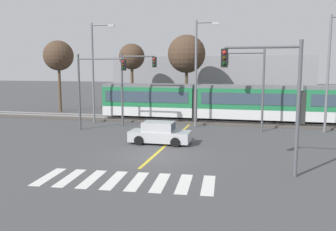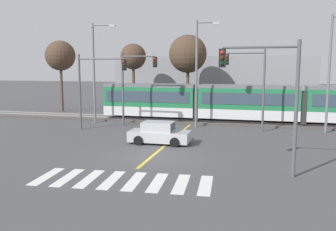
{
  "view_description": "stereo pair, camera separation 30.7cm",
  "coord_description": "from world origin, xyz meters",
  "px_view_note": "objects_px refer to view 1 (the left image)",
  "views": [
    {
      "loc": [
        5.71,
        -19.68,
        5.27
      ],
      "look_at": [
        -0.62,
        6.33,
        1.6
      ],
      "focal_mm": 38.0,
      "sensor_mm": 36.0,
      "label": 1
    },
    {
      "loc": [
        6.01,
        -19.6,
        5.27
      ],
      "look_at": [
        -0.62,
        6.33,
        1.6
      ],
      "focal_mm": 38.0,
      "sensor_mm": 36.0,
      "label": 2
    }
  ],
  "objects_px": {
    "street_lamp_west": "(95,67)",
    "traffic_light_far_left": "(133,78)",
    "bare_tree_west": "(132,57)",
    "bare_tree_east": "(187,54)",
    "street_lamp_centre": "(198,68)",
    "traffic_light_far_right": "(251,78)",
    "sedan_crossing": "(160,134)",
    "light_rail_tram": "(247,102)",
    "bare_tree_far_west": "(58,56)",
    "traffic_light_near_right": "(273,87)",
    "traffic_light_mid_left": "(94,80)",
    "street_lamp_east": "(330,68)"
  },
  "relations": [
    {
      "from": "traffic_light_mid_left",
      "to": "street_lamp_centre",
      "type": "height_order",
      "value": "street_lamp_centre"
    },
    {
      "from": "traffic_light_far_right",
      "to": "street_lamp_centre",
      "type": "distance_m",
      "value": 4.66
    },
    {
      "from": "traffic_light_far_left",
      "to": "bare_tree_west",
      "type": "distance_m",
      "value": 9.03
    },
    {
      "from": "traffic_light_near_right",
      "to": "street_lamp_east",
      "type": "distance_m",
      "value": 13.8
    },
    {
      "from": "street_lamp_east",
      "to": "bare_tree_east",
      "type": "bearing_deg",
      "value": 150.38
    },
    {
      "from": "sedan_crossing",
      "to": "bare_tree_west",
      "type": "xyz_separation_m",
      "value": [
        -7.13,
        14.63,
        5.62
      ]
    },
    {
      "from": "street_lamp_west",
      "to": "street_lamp_east",
      "type": "relative_size",
      "value": 1.0
    },
    {
      "from": "traffic_light_far_right",
      "to": "bare_tree_east",
      "type": "xyz_separation_m",
      "value": [
        -6.84,
        8.0,
        2.21
      ]
    },
    {
      "from": "bare_tree_east",
      "to": "street_lamp_west",
      "type": "bearing_deg",
      "value": -136.2
    },
    {
      "from": "street_lamp_west",
      "to": "bare_tree_far_west",
      "type": "xyz_separation_m",
      "value": [
        -7.89,
        7.06,
        1.3
      ]
    },
    {
      "from": "bare_tree_far_west",
      "to": "sedan_crossing",
      "type": "bearing_deg",
      "value": -41.94
    },
    {
      "from": "street_lamp_centre",
      "to": "bare_tree_west",
      "type": "height_order",
      "value": "street_lamp_centre"
    },
    {
      "from": "traffic_light_near_right",
      "to": "bare_tree_east",
      "type": "relative_size",
      "value": 0.75
    },
    {
      "from": "street_lamp_centre",
      "to": "bare_tree_east",
      "type": "distance_m",
      "value": 7.6
    },
    {
      "from": "traffic_light_near_right",
      "to": "traffic_light_mid_left",
      "type": "bearing_deg",
      "value": 145.21
    },
    {
      "from": "sedan_crossing",
      "to": "street_lamp_west",
      "type": "distance_m",
      "value": 11.98
    },
    {
      "from": "bare_tree_west",
      "to": "traffic_light_near_right",
      "type": "bearing_deg",
      "value": -55.05
    },
    {
      "from": "traffic_light_far_right",
      "to": "bare_tree_east",
      "type": "bearing_deg",
      "value": 130.52
    },
    {
      "from": "sedan_crossing",
      "to": "bare_tree_west",
      "type": "relative_size",
      "value": 0.54
    },
    {
      "from": "traffic_light_far_right",
      "to": "traffic_light_far_left",
      "type": "xyz_separation_m",
      "value": [
        -10.09,
        -0.12,
        -0.12
      ]
    },
    {
      "from": "street_lamp_east",
      "to": "bare_tree_west",
      "type": "distance_m",
      "value": 20.62
    },
    {
      "from": "traffic_light_far_left",
      "to": "light_rail_tram",
      "type": "bearing_deg",
      "value": 22.47
    },
    {
      "from": "street_lamp_west",
      "to": "street_lamp_centre",
      "type": "height_order",
      "value": "street_lamp_west"
    },
    {
      "from": "traffic_light_far_right",
      "to": "traffic_light_mid_left",
      "type": "xyz_separation_m",
      "value": [
        -12.53,
        -2.7,
        -0.18
      ]
    },
    {
      "from": "traffic_light_mid_left",
      "to": "traffic_light_far_right",
      "type": "bearing_deg",
      "value": 12.14
    },
    {
      "from": "street_lamp_centre",
      "to": "bare_tree_west",
      "type": "xyz_separation_m",
      "value": [
        -8.57,
        7.25,
        1.16
      ]
    },
    {
      "from": "bare_tree_east",
      "to": "traffic_light_near_right",
      "type": "bearing_deg",
      "value": -68.43
    },
    {
      "from": "traffic_light_far_right",
      "to": "traffic_light_near_right",
      "type": "height_order",
      "value": "traffic_light_far_right"
    },
    {
      "from": "traffic_light_far_left",
      "to": "bare_tree_west",
      "type": "bearing_deg",
      "value": 109.89
    },
    {
      "from": "bare_tree_east",
      "to": "bare_tree_far_west",
      "type": "bearing_deg",
      "value": 179.94
    },
    {
      "from": "light_rail_tram",
      "to": "street_lamp_east",
      "type": "distance_m",
      "value": 7.84
    },
    {
      "from": "street_lamp_centre",
      "to": "bare_tree_east",
      "type": "relative_size",
      "value": 1.06
    },
    {
      "from": "traffic_light_near_right",
      "to": "bare_tree_east",
      "type": "xyz_separation_m",
      "value": [
        -7.99,
        20.2,
        2.28
      ]
    },
    {
      "from": "street_lamp_east",
      "to": "bare_tree_far_west",
      "type": "height_order",
      "value": "street_lamp_east"
    },
    {
      "from": "light_rail_tram",
      "to": "traffic_light_near_right",
      "type": "bearing_deg",
      "value": -84.91
    },
    {
      "from": "street_lamp_east",
      "to": "bare_tree_east",
      "type": "height_order",
      "value": "street_lamp_east"
    },
    {
      "from": "light_rail_tram",
      "to": "traffic_light_far_right",
      "type": "distance_m",
      "value": 4.6
    },
    {
      "from": "traffic_light_mid_left",
      "to": "bare_tree_east",
      "type": "relative_size",
      "value": 0.73
    },
    {
      "from": "street_lamp_centre",
      "to": "bare_tree_far_west",
      "type": "height_order",
      "value": "street_lamp_centre"
    },
    {
      "from": "traffic_light_far_right",
      "to": "traffic_light_mid_left",
      "type": "height_order",
      "value": "traffic_light_far_right"
    },
    {
      "from": "traffic_light_mid_left",
      "to": "street_lamp_west",
      "type": "distance_m",
      "value": 4.13
    },
    {
      "from": "street_lamp_west",
      "to": "traffic_light_far_left",
      "type": "bearing_deg",
      "value": -14.65
    },
    {
      "from": "light_rail_tram",
      "to": "bare_tree_west",
      "type": "relative_size",
      "value": 3.57
    },
    {
      "from": "street_lamp_west",
      "to": "traffic_light_mid_left",
      "type": "bearing_deg",
      "value": -65.68
    },
    {
      "from": "sedan_crossing",
      "to": "bare_tree_far_west",
      "type": "bearing_deg",
      "value": 138.06
    },
    {
      "from": "bare_tree_far_west",
      "to": "street_lamp_west",
      "type": "bearing_deg",
      "value": -41.81
    },
    {
      "from": "sedan_crossing",
      "to": "bare_tree_east",
      "type": "bearing_deg",
      "value": 93.5
    },
    {
      "from": "traffic_light_near_right",
      "to": "bare_tree_east",
      "type": "height_order",
      "value": "bare_tree_east"
    },
    {
      "from": "bare_tree_far_west",
      "to": "bare_tree_east",
      "type": "bearing_deg",
      "value": -0.06
    },
    {
      "from": "traffic_light_far_left",
      "to": "street_lamp_west",
      "type": "bearing_deg",
      "value": 165.35
    }
  ]
}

